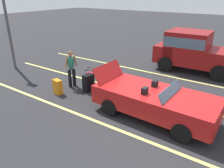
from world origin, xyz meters
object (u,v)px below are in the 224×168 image
Objects in this scene: suitcase_small_carryon at (90,77)px; parked_pickup_truck_near at (197,51)px; suitcase_medium_bright at (58,87)px; parking_lamp_post at (6,16)px; traveler_person at (71,67)px; suitcase_large_black at (88,83)px; convertible_car at (160,102)px.

suitcase_small_carryon is 0.15× the size of parked_pickup_truck_near.
suitcase_medium_bright is 0.13× the size of parking_lamp_post.
suitcase_small_carryon is at bearing 92.84° from traveler_person.
suitcase_large_black is 1.21× the size of suitcase_small_carryon.
convertible_car is 6.87× the size of suitcase_medium_bright.
convertible_car is at bearing 92.24° from parked_pickup_truck_near.
parking_lamp_post is (-5.44, 0.05, 2.45)m from suitcase_large_black.
parked_pickup_truck_near is 10.11m from parking_lamp_post.
suitcase_small_carryon is at bearing 49.62° from parked_pickup_truck_near.
suitcase_medium_bright is 0.12× the size of parked_pickup_truck_near.
suitcase_medium_bright is 7.38m from parked_pickup_truck_near.
suitcase_large_black is 1.30m from suitcase_medium_bright.
parked_pickup_truck_near reaches higher than suitcase_medium_bright.
traveler_person reaches higher than suitcase_medium_bright.
traveler_person is 4.90m from parking_lamp_post.
parked_pickup_truck_near is (3.62, 4.44, 0.85)m from suitcase_small_carryon.
convertible_car reaches higher than suitcase_large_black.
parked_pickup_truck_near is at bearing 64.24° from suitcase_large_black.
convertible_car is 5.63m from parked_pickup_truck_near.
convertible_car is at bearing 23.13° from traveler_person.
suitcase_medium_bright is at bearing -12.41° from parking_lamp_post.
convertible_car is 5.47× the size of suitcase_small_carryon.
convertible_car is 4.51× the size of suitcase_large_black.
convertible_car is 4.14m from suitcase_small_carryon.
traveler_person is (-0.04, 0.91, 0.62)m from suitcase_medium_bright.
convertible_car is 4.35m from suitcase_medium_bright.
suitcase_small_carryon is 5.58m from parking_lamp_post.
convertible_car is 0.88× the size of parking_lamp_post.
suitcase_large_black reaches higher than suitcase_medium_bright.
traveler_person is at bearing 51.58° from parked_pickup_truck_near.
suitcase_large_black is at bearing 30.10° from traveler_person.
convertible_car is at bearing -72.66° from suitcase_medium_bright.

